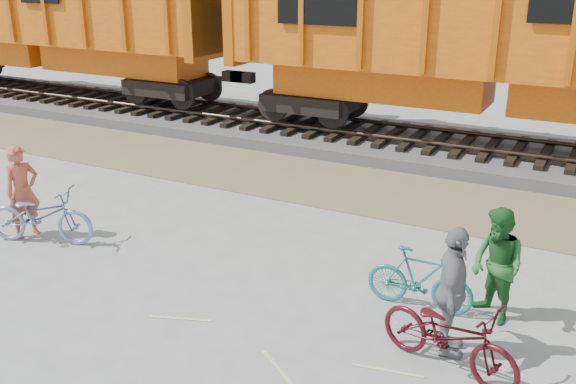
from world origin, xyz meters
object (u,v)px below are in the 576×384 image
bicycle_teal (420,279)px  bicycle_maroon (449,335)px  hopper_car_left (49,16)px  person_man (497,266)px  person_woman (452,292)px  bicycle_blue (40,216)px  person_solo (23,191)px  hopper_car_center (507,40)px

bicycle_teal → bicycle_maroon: size_ratio=0.82×
hopper_car_left → bicycle_maroon: 18.84m
person_man → person_woman: 1.16m
bicycle_blue → bicycle_maroon: bearing=-112.4°
bicycle_blue → person_woman: person_woman is taller
hopper_car_left → person_man: size_ratio=8.54×
person_woman → person_solo: bearing=76.0°
bicycle_maroon → person_man: 1.56m
hopper_car_center → person_solo: size_ratio=8.25×
hopper_car_left → bicycle_blue: hopper_car_left is taller
person_solo → hopper_car_left: bearing=58.9°
hopper_car_left → person_man: hopper_car_left is taller
hopper_car_left → person_solo: hopper_car_left is taller
hopper_car_left → bicycle_maroon: size_ratio=7.49×
hopper_car_center → bicycle_maroon: 9.65m
hopper_car_left → person_woman: (16.12, -8.84, -2.14)m
bicycle_blue → person_solo: (-0.50, 0.10, 0.34)m
hopper_car_left → person_solo: (8.33, -8.71, -2.16)m
hopper_car_left → person_woman: 18.51m
bicycle_blue → bicycle_teal: size_ratio=1.26×
person_man → person_solo: bearing=-133.9°
bicycle_blue → bicycle_maroon: 7.40m
person_man → bicycle_teal: bearing=-129.4°
hopper_car_center → bicycle_blue: (-6.17, -8.81, -2.50)m
bicycle_blue → bicycle_teal: 6.69m
hopper_car_left → bicycle_maroon: (16.22, -9.24, -2.52)m
hopper_car_left → person_woman: size_ratio=8.09×
hopper_car_center → person_solo: (-6.67, -8.71, -2.16)m
person_man → person_woman: person_woman is taller
person_man → hopper_car_center: bearing=140.0°
bicycle_maroon → bicycle_blue: bearing=103.4°
person_solo → person_man: size_ratio=1.04×
hopper_car_center → person_woman: hopper_car_center is taller
hopper_car_left → bicycle_blue: size_ratio=7.20×
person_woman → hopper_car_left: bearing=48.2°
bicycle_blue → bicycle_teal: (6.63, 0.87, -0.05)m
bicycle_maroon → person_solo: person_solo is taller
bicycle_blue → person_woman: 7.30m
hopper_car_left → bicycle_teal: (15.47, -7.94, -2.54)m
person_woman → hopper_car_center: bearing=-5.8°
bicycle_teal → hopper_car_center: bearing=1.0°
hopper_car_left → bicycle_teal: bearing=-27.2°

